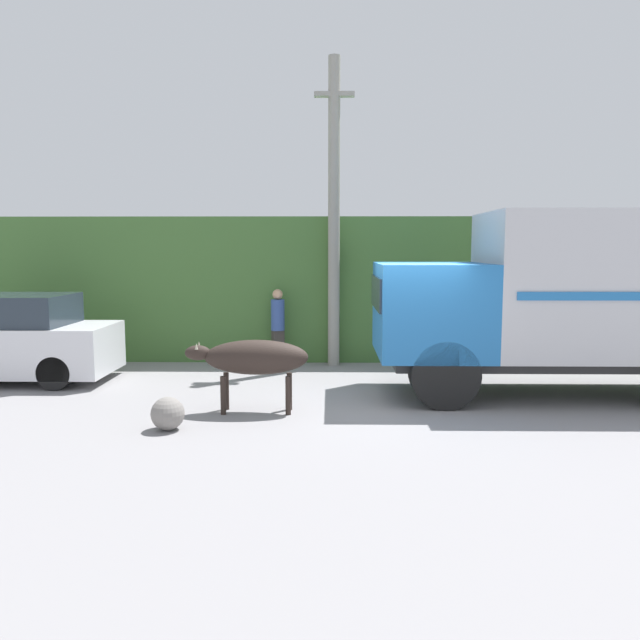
{
  "coord_description": "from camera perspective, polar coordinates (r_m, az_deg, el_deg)",
  "views": [
    {
      "loc": [
        -1.05,
        -10.75,
        2.72
      ],
      "look_at": [
        -1.21,
        0.04,
        1.47
      ],
      "focal_mm": 35.0,
      "sensor_mm": 36.0,
      "label": 1
    }
  ],
  "objects": [
    {
      "name": "brown_cow",
      "position": [
        10.37,
        -6.08,
        -3.5
      ],
      "size": [
        2.05,
        0.58,
        1.22
      ],
      "rotation": [
        0.0,
        0.0,
        -0.22
      ],
      "color": "#2D231E",
      "rests_on": "ground_plane"
    },
    {
      "name": "utility_pole",
      "position": [
        14.4,
        1.29,
        10.01
      ],
      "size": [
        0.9,
        0.27,
        6.96
      ],
      "color": "gray",
      "rests_on": "ground_plane"
    },
    {
      "name": "pedestrian_on_hill",
      "position": [
        14.47,
        -3.88,
        -0.27
      ],
      "size": [
        0.42,
        0.42,
        1.78
      ],
      "rotation": [
        0.0,
        0.0,
        3.58
      ],
      "color": "#38332D",
      "rests_on": "ground_plane"
    },
    {
      "name": "cargo_truck",
      "position": [
        12.25,
        21.93,
        2.05
      ],
      "size": [
        6.6,
        2.43,
        3.37
      ],
      "rotation": [
        0.0,
        0.0,
        -0.04
      ],
      "color": "#2D2D2D",
      "rests_on": "ground_plane"
    },
    {
      "name": "parked_suv",
      "position": [
        14.25,
        -26.66,
        -1.65
      ],
      "size": [
        4.27,
        1.83,
        1.78
      ],
      "rotation": [
        0.0,
        0.0,
        -0.01
      ],
      "color": "silver",
      "rests_on": "ground_plane"
    },
    {
      "name": "roadside_rock",
      "position": [
        9.73,
        -13.75,
        -8.31
      ],
      "size": [
        0.5,
        0.5,
        0.5
      ],
      "color": "gray",
      "rests_on": "ground_plane"
    },
    {
      "name": "building_backdrop",
      "position": [
        16.53,
        -11.09,
        3.07
      ],
      "size": [
        5.28,
        2.7,
        3.46
      ],
      "color": "#C6B793",
      "rests_on": "ground_plane"
    },
    {
      "name": "hillside_embankment",
      "position": [
        17.85,
        4.25,
        3.38
      ],
      "size": [
        32.0,
        6.24,
        3.46
      ],
      "color": "#426B33",
      "rests_on": "ground_plane"
    },
    {
      "name": "ground_plane",
      "position": [
        11.13,
        6.31,
        -7.6
      ],
      "size": [
        60.0,
        60.0,
        0.0
      ],
      "primitive_type": "plane",
      "color": "gray"
    }
  ]
}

